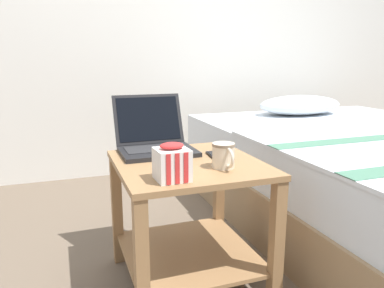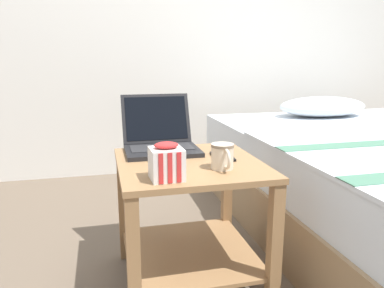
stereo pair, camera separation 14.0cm
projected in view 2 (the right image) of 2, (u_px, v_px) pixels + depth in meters
ground_plane at (190, 280)px, 1.58m from camera, size 8.00×8.00×0.00m
back_wall at (140, 13)px, 2.84m from camera, size 8.00×0.05×2.50m
bedside_table at (189, 206)px, 1.50m from camera, size 0.55×0.58×0.52m
laptop at (160, 140)px, 1.64m from camera, size 0.31×0.33×0.23m
mug_front_left at (223, 155)px, 1.36m from camera, size 0.08×0.12×0.09m
snack_bag at (167, 162)px, 1.24m from camera, size 0.11×0.11×0.13m
cell_phone at (222, 156)px, 1.52m from camera, size 0.09×0.15×0.01m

